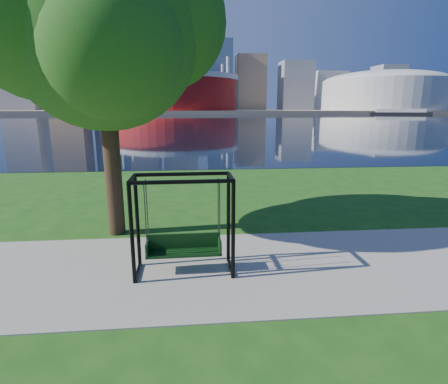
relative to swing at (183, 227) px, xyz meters
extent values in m
plane|color=#1E5114|center=(0.60, 0.58, -1.01)|extent=(900.00, 900.00, 0.00)
cube|color=#9E937F|center=(0.60, 0.08, -0.99)|extent=(120.00, 4.00, 0.03)
cube|color=black|center=(0.60, 102.58, -1.00)|extent=(900.00, 180.00, 0.02)
cube|color=#937F60|center=(0.60, 306.58, -0.01)|extent=(900.00, 228.00, 2.00)
cylinder|color=maroon|center=(-9.40, 235.58, 11.99)|extent=(80.00, 80.00, 22.00)
cylinder|color=silver|center=(-9.40, 235.58, 21.49)|extent=(83.00, 83.00, 3.00)
cylinder|color=silver|center=(23.51, 254.58, 16.99)|extent=(2.00, 2.00, 32.00)
cylinder|color=silver|center=(-42.31, 254.58, 16.99)|extent=(2.00, 2.00, 32.00)
cylinder|color=silver|center=(-42.31, 216.58, 16.99)|extent=(2.00, 2.00, 32.00)
cylinder|color=silver|center=(23.51, 216.58, 16.99)|extent=(2.00, 2.00, 32.00)
cylinder|color=beige|center=(135.60, 235.58, 10.99)|extent=(84.00, 84.00, 20.00)
ellipsoid|color=beige|center=(135.60, 235.58, 19.99)|extent=(84.00, 84.00, 15.12)
cube|color=gray|center=(-139.40, 310.58, 31.99)|extent=(28.00, 28.00, 62.00)
cube|color=#998466|center=(-99.40, 300.58, 44.99)|extent=(26.00, 26.00, 88.00)
cube|color=slate|center=(-69.40, 325.58, 48.49)|extent=(30.00, 24.00, 95.00)
cube|color=gray|center=(-39.40, 305.58, 36.99)|extent=(24.00, 24.00, 72.00)
cube|color=silver|center=(-9.40, 335.58, 40.99)|extent=(32.00, 28.00, 80.00)
cube|color=slate|center=(25.60, 310.58, 29.99)|extent=(22.00, 22.00, 58.00)
cube|color=#998466|center=(55.60, 325.58, 24.99)|extent=(26.00, 26.00, 48.00)
cube|color=gray|center=(95.60, 315.58, 21.99)|extent=(28.00, 24.00, 42.00)
cube|color=silver|center=(135.60, 340.58, 18.99)|extent=(30.00, 26.00, 36.00)
cube|color=gray|center=(185.60, 320.58, 20.99)|extent=(24.00, 24.00, 40.00)
cube|color=#998466|center=(225.60, 335.58, 16.99)|extent=(26.00, 26.00, 32.00)
cylinder|color=black|center=(-0.97, -0.44, 0.01)|extent=(0.08, 0.08, 2.05)
cylinder|color=black|center=(0.98, -0.41, 0.01)|extent=(0.08, 0.08, 2.05)
cylinder|color=black|center=(-0.98, 0.36, 0.01)|extent=(0.08, 0.08, 2.05)
cylinder|color=black|center=(0.97, 0.39, 0.01)|extent=(0.08, 0.08, 2.05)
cylinder|color=black|center=(0.01, -0.43, 1.04)|extent=(1.96, 0.11, 0.08)
cylinder|color=black|center=(0.00, 0.38, 1.04)|extent=(1.96, 0.11, 0.08)
cylinder|color=black|center=(-0.98, -0.04, 1.04)|extent=(0.09, 0.80, 0.08)
cylinder|color=black|center=(-0.98, -0.04, -0.94)|extent=(0.07, 0.80, 0.06)
cylinder|color=black|center=(0.98, -0.01, 1.04)|extent=(0.09, 0.80, 0.08)
cylinder|color=black|center=(0.98, -0.01, -0.94)|extent=(0.07, 0.80, 0.06)
cube|color=black|center=(0.00, -0.02, -0.56)|extent=(1.56, 0.42, 0.05)
cube|color=black|center=(0.00, 0.15, -0.37)|extent=(1.56, 0.06, 0.34)
cube|color=black|center=(-0.75, -0.03, -0.44)|extent=(0.05, 0.40, 0.30)
cube|color=black|center=(0.75, -0.02, -0.44)|extent=(0.05, 0.40, 0.30)
cylinder|color=#323237|center=(-0.73, -0.20, 0.35)|extent=(0.02, 0.02, 1.29)
cylinder|color=#323237|center=(0.74, -0.18, 0.35)|extent=(0.02, 0.02, 1.29)
cylinder|color=#323237|center=(-0.74, 0.13, 0.35)|extent=(0.02, 0.02, 1.29)
cylinder|color=#323237|center=(0.73, 0.15, 0.35)|extent=(0.02, 0.02, 1.29)
cylinder|color=black|center=(-1.91, 2.57, 1.20)|extent=(0.44, 0.44, 4.41)
sphere|color=#255017|center=(-1.91, 2.57, 4.21)|extent=(4.81, 4.81, 4.81)
sphere|color=#255017|center=(-0.60, 3.17, 4.61)|extent=(3.61, 3.61, 3.61)
sphere|color=#255017|center=(-3.11, 2.17, 4.41)|extent=(3.81, 3.81, 3.81)
sphere|color=#255017|center=(-1.51, 1.47, 3.70)|extent=(3.21, 3.21, 3.21)
sphere|color=#255017|center=(-2.51, 3.77, 5.01)|extent=(3.41, 3.41, 3.41)
cube|color=black|center=(115.71, 181.25, -0.38)|extent=(31.46, 19.41, 1.23)
cube|color=beige|center=(115.71, 181.25, 1.16)|extent=(25.21, 15.62, 1.84)
camera|label=1|loc=(0.20, -6.88, 2.38)|focal=28.00mm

